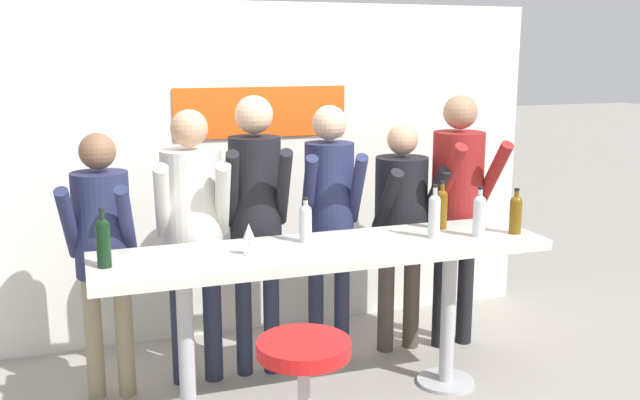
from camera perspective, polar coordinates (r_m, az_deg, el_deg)
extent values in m
cube|color=silver|center=(5.29, -4.41, 2.40)|extent=(4.22, 0.10, 2.41)
cube|color=#DB5114|center=(5.17, -4.69, 7.03)|extent=(1.26, 0.02, 0.36)
cube|color=silver|center=(4.09, 0.44, -4.10)|extent=(2.62, 0.64, 0.06)
cylinder|color=#B2B2B7|center=(4.07, -10.65, -11.38)|extent=(0.09, 0.09, 0.92)
cylinder|color=#B2B2B7|center=(4.56, 10.21, -8.75)|extent=(0.09, 0.09, 0.92)
cylinder|color=#B2B2B7|center=(4.74, 10.00, -14.09)|extent=(0.36, 0.36, 0.02)
cylinder|color=red|center=(3.35, -1.31, -11.75)|extent=(0.44, 0.44, 0.07)
cylinder|color=gray|center=(4.57, -17.65, -10.37)|extent=(0.10, 0.10, 0.78)
cylinder|color=gray|center=(4.54, -15.36, -10.36)|extent=(0.10, 0.10, 0.78)
cylinder|color=#23284C|center=(4.35, -17.04, -1.85)|extent=(0.38, 0.38, 0.61)
sphere|color=brown|center=(4.27, -17.39, 3.74)|extent=(0.21, 0.21, 0.21)
cylinder|color=#23284C|center=(4.22, -19.45, -1.80)|extent=(0.14, 0.37, 0.47)
cylinder|color=#23284C|center=(4.17, -15.25, -1.68)|extent=(0.14, 0.37, 0.47)
cylinder|color=#23283D|center=(4.62, -11.13, -9.41)|extent=(0.12, 0.12, 0.83)
cylinder|color=#23283D|center=(4.62, -8.60, -9.29)|extent=(0.12, 0.12, 0.83)
cylinder|color=beige|center=(4.41, -10.20, -0.28)|extent=(0.41, 0.41, 0.66)
sphere|color=tan|center=(4.33, -10.43, 5.67)|extent=(0.23, 0.23, 0.23)
cylinder|color=beige|center=(4.24, -12.50, -0.20)|extent=(0.14, 0.40, 0.51)
cylinder|color=beige|center=(4.25, -7.81, 0.00)|extent=(0.14, 0.40, 0.51)
cylinder|color=#23283D|center=(4.67, -6.13, -8.78)|extent=(0.10, 0.10, 0.87)
cylinder|color=#23283D|center=(4.68, -3.92, -8.67)|extent=(0.10, 0.10, 0.87)
cylinder|color=black|center=(4.46, -5.20, 0.67)|extent=(0.37, 0.37, 0.69)
sphere|color=#D6AD89|center=(4.39, -5.32, 6.82)|extent=(0.24, 0.24, 0.24)
cylinder|color=black|center=(4.27, -7.07, 0.82)|extent=(0.14, 0.41, 0.52)
cylinder|color=black|center=(4.30, -2.96, 0.96)|extent=(0.14, 0.41, 0.52)
cylinder|color=#23283D|center=(4.87, -0.33, -8.03)|extent=(0.10, 0.10, 0.83)
cylinder|color=#23283D|center=(4.90, 1.76, -7.93)|extent=(0.10, 0.10, 0.83)
cylinder|color=#23284C|center=(4.69, 0.74, 0.62)|extent=(0.38, 0.38, 0.66)
sphere|color=#D6AD89|center=(4.62, 0.76, 6.21)|extent=(0.23, 0.23, 0.23)
cylinder|color=#23284C|center=(4.50, -0.88, 0.76)|extent=(0.15, 0.39, 0.50)
cylinder|color=#23284C|center=(4.55, 2.97, 0.87)|extent=(0.15, 0.39, 0.50)
cylinder|color=#473D33|center=(5.03, 5.30, -7.83)|extent=(0.11, 0.11, 0.77)
cylinder|color=#473D33|center=(5.11, 7.33, -7.56)|extent=(0.11, 0.11, 0.77)
cylinder|color=black|center=(4.88, 6.51, -0.09)|extent=(0.36, 0.36, 0.61)
sphere|color=tan|center=(4.82, 6.62, 4.83)|extent=(0.21, 0.21, 0.21)
cylinder|color=black|center=(4.67, 5.40, -0.06)|extent=(0.09, 0.37, 0.47)
cylinder|color=black|center=(4.82, 9.09, 0.20)|extent=(0.09, 0.37, 0.47)
cylinder|color=black|center=(5.14, 9.66, -6.99)|extent=(0.11, 0.11, 0.86)
cylinder|color=black|center=(5.23, 11.55, -6.73)|extent=(0.11, 0.11, 0.86)
cylinder|color=maroon|center=(4.99, 10.95, 1.51)|extent=(0.36, 0.36, 0.68)
sphere|color=#9E7556|center=(4.93, 11.16, 6.92)|extent=(0.23, 0.23, 0.23)
cylinder|color=maroon|center=(4.76, 10.18, 1.64)|extent=(0.09, 0.40, 0.52)
cylinder|color=maroon|center=(4.93, 13.61, 1.84)|extent=(0.09, 0.40, 0.52)
cylinder|color=#B7BCC1|center=(4.29, 9.12, -1.53)|extent=(0.07, 0.07, 0.23)
sphere|color=#B7BCC1|center=(4.26, 9.17, -0.04)|extent=(0.07, 0.07, 0.07)
cylinder|color=#B7BCC1|center=(4.25, 9.19, 0.48)|extent=(0.03, 0.03, 0.08)
cylinder|color=black|center=(4.25, 9.21, 1.12)|extent=(0.03, 0.03, 0.02)
cylinder|color=#B7BCC1|center=(4.14, -1.16, -2.15)|extent=(0.07, 0.07, 0.19)
sphere|color=#B7BCC1|center=(4.12, -1.17, -0.89)|extent=(0.07, 0.07, 0.07)
cylinder|color=#B7BCC1|center=(4.11, -1.17, -0.44)|extent=(0.03, 0.03, 0.07)
cylinder|color=black|center=(4.10, -1.17, 0.10)|extent=(0.03, 0.03, 0.01)
cylinder|color=brown|center=(4.52, 9.70, -0.96)|extent=(0.07, 0.07, 0.21)
sphere|color=brown|center=(4.49, 9.75, 0.37)|extent=(0.07, 0.07, 0.07)
cylinder|color=brown|center=(4.49, 9.76, 0.83)|extent=(0.03, 0.03, 0.08)
cylinder|color=black|center=(4.48, 9.78, 1.40)|extent=(0.03, 0.03, 0.02)
cylinder|color=#B7BCC1|center=(4.37, 12.61, -1.50)|extent=(0.07, 0.07, 0.21)
sphere|color=#B7BCC1|center=(4.34, 12.67, -0.13)|extent=(0.07, 0.07, 0.07)
cylinder|color=#B7BCC1|center=(4.34, 12.69, 0.36)|extent=(0.03, 0.03, 0.08)
cylinder|color=black|center=(4.33, 12.72, 0.96)|extent=(0.03, 0.03, 0.02)
cylinder|color=black|center=(3.82, -16.92, -3.58)|extent=(0.07, 0.07, 0.22)
sphere|color=black|center=(3.80, -17.02, -1.98)|extent=(0.07, 0.07, 0.07)
cylinder|color=black|center=(3.79, -17.06, -1.41)|extent=(0.03, 0.03, 0.08)
cylinder|color=black|center=(3.78, -17.10, -0.71)|extent=(0.03, 0.03, 0.02)
cylinder|color=brown|center=(4.50, 15.37, -1.38)|extent=(0.07, 0.07, 0.20)
sphere|color=brown|center=(4.48, 15.44, -0.15)|extent=(0.07, 0.07, 0.07)
cylinder|color=brown|center=(4.47, 15.46, 0.28)|extent=(0.03, 0.03, 0.07)
cylinder|color=black|center=(4.46, 15.49, 0.81)|extent=(0.03, 0.03, 0.01)
cylinder|color=silver|center=(3.92, -5.68, -4.36)|extent=(0.06, 0.06, 0.01)
cylinder|color=silver|center=(3.91, -5.69, -3.74)|extent=(0.01, 0.01, 0.08)
cone|color=silver|center=(3.89, -5.72, -2.53)|extent=(0.07, 0.07, 0.09)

